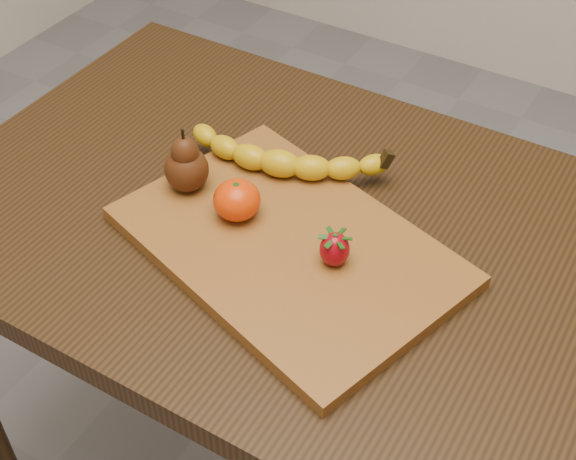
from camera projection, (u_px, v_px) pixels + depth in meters
The scene contains 6 objects.
table at pixel (277, 260), 1.22m from camera, with size 1.00×0.70×0.76m.
cutting_board at pixel (288, 246), 1.09m from camera, with size 0.45×0.30×0.02m, color brown.
banana at pixel (280, 163), 1.17m from camera, with size 0.26×0.07×0.04m, color #D3AA09, non-canonical shape.
pear at pixel (186, 159), 1.13m from camera, with size 0.06×0.06×0.10m, color #421E0A, non-canonical shape.
mandarin at pixel (237, 200), 1.10m from camera, with size 0.07×0.07×0.06m, color #DF3502.
strawberry at pixel (335, 248), 1.03m from camera, with size 0.04×0.04×0.05m, color #970410, non-canonical shape.
Camera 1 is at (0.45, -0.73, 1.53)m, focal length 50.00 mm.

